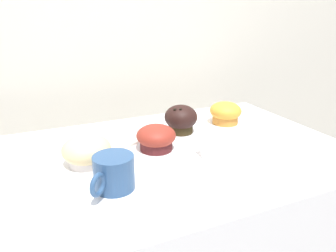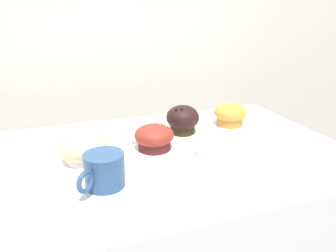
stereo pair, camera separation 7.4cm
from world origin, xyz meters
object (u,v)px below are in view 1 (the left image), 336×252
object	(u,v)px
muffin_back_left	(87,151)
serving_plate	(113,137)
muffin_front_left	(225,113)
coffee_cup	(113,172)
muffin_front_center	(181,119)
muffin_back_right	(156,138)

from	to	relation	value
muffin_back_left	serving_plate	bearing A→B (deg)	53.54
muffin_front_left	coffee_cup	bearing A→B (deg)	-150.38
muffin_back_left	muffin_front_left	world-z (taller)	muffin_back_left
coffee_cup	serving_plate	world-z (taller)	coffee_cup
muffin_front_center	muffin_front_left	distance (m)	0.18
muffin_back_right	serving_plate	world-z (taller)	muffin_back_right
muffin_back_left	coffee_cup	world-z (taller)	same
muffin_back_right	serving_plate	distance (m)	0.16
coffee_cup	muffin_back_right	bearing A→B (deg)	43.59
muffin_back_left	muffin_back_right	xyz separation A→B (m)	(0.19, 0.01, -0.00)
muffin_back_right	muffin_front_left	distance (m)	0.31
muffin_front_center	coffee_cup	bearing A→B (deg)	-139.09
muffin_back_left	muffin_back_right	size ratio (longest dim) A/B	1.12
muffin_back_left	coffee_cup	size ratio (longest dim) A/B	1.09
muffin_back_right	muffin_front_left	size ratio (longest dim) A/B	1.02
muffin_back_right	coffee_cup	bearing A→B (deg)	-136.41
muffin_front_center	muffin_back_right	world-z (taller)	muffin_front_center
muffin_back_right	coffee_cup	distance (m)	0.22
muffin_front_center	muffin_back_left	distance (m)	0.33
muffin_front_left	coffee_cup	xyz separation A→B (m)	(-0.46, -0.26, 0.00)
serving_plate	muffin_back_left	bearing A→B (deg)	-126.46
coffee_cup	serving_plate	bearing A→B (deg)	75.00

